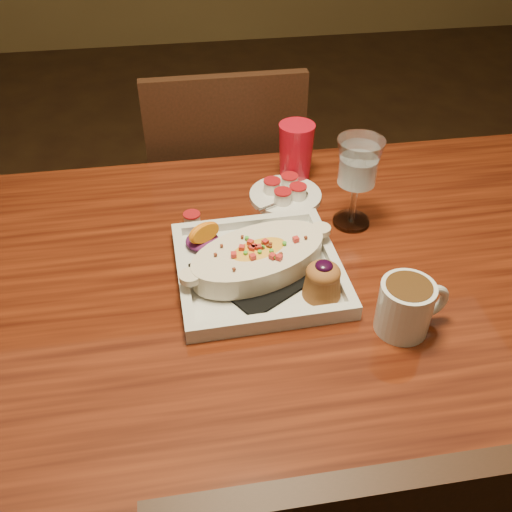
{
  "coord_description": "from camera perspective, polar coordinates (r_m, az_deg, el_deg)",
  "views": [
    {
      "loc": [
        -0.13,
        -0.78,
        1.44
      ],
      "look_at": [
        -0.0,
        0.04,
        0.77
      ],
      "focal_mm": 40.0,
      "sensor_mm": 36.0,
      "label": 1
    }
  ],
  "objects": [
    {
      "name": "goblet",
      "position": [
        1.13,
        10.17,
        8.71
      ],
      "size": [
        0.09,
        0.09,
        0.19
      ],
      "color": "silver",
      "rests_on": "table"
    },
    {
      "name": "saucer",
      "position": [
        1.25,
        2.93,
        6.25
      ],
      "size": [
        0.16,
        0.16,
        0.11
      ],
      "color": "silver",
      "rests_on": "table"
    },
    {
      "name": "table",
      "position": [
        1.12,
        0.37,
        -5.83
      ],
      "size": [
        1.5,
        0.9,
        0.75
      ],
      "color": "maroon",
      "rests_on": "floor"
    },
    {
      "name": "creamer_loose",
      "position": [
        1.17,
        -6.42,
        3.69
      ],
      "size": [
        0.04,
        0.04,
        0.03
      ],
      "color": "white",
      "rests_on": "table"
    },
    {
      "name": "floor",
      "position": [
        1.64,
        0.27,
        -22.1
      ],
      "size": [
        7.0,
        7.0,
        0.0
      ],
      "primitive_type": "plane",
      "color": "#301F10",
      "rests_on": "ground"
    },
    {
      "name": "coffee_mug",
      "position": [
        0.95,
        14.85,
        -4.77
      ],
      "size": [
        0.12,
        0.09,
        0.09
      ],
      "rotation": [
        0.0,
        0.0,
        0.15
      ],
      "color": "silver",
      "rests_on": "table"
    },
    {
      "name": "chair_far",
      "position": [
        1.69,
        -3.18,
        5.69
      ],
      "size": [
        0.42,
        0.42,
        0.93
      ],
      "rotation": [
        0.0,
        0.0,
        3.14
      ],
      "color": "black",
      "rests_on": "floor"
    },
    {
      "name": "red_tumbler",
      "position": [
        1.3,
        4.01,
        10.32
      ],
      "size": [
        0.08,
        0.08,
        0.13
      ],
      "primitive_type": "cone",
      "color": "red",
      "rests_on": "table"
    },
    {
      "name": "plate",
      "position": [
        1.03,
        0.63,
        -0.7
      ],
      "size": [
        0.3,
        0.3,
        0.08
      ],
      "rotation": [
        0.0,
        0.0,
        0.03
      ],
      "color": "silver",
      "rests_on": "table"
    }
  ]
}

